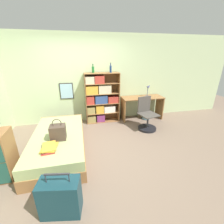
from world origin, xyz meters
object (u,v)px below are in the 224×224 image
(desk_lamp, at_px, (148,88))
(waste_bin, at_px, (146,115))
(desk_chair, at_px, (147,119))
(bed, at_px, (59,142))
(suitcase, at_px, (61,197))
(bottle_green, at_px, (93,69))
(handbag, at_px, (58,132))
(desk, at_px, (142,103))
(bottle_brown, at_px, (111,69))
(book_stack_on_bed, at_px, (49,148))
(bookcase, at_px, (100,99))

(desk_lamp, xyz_separation_m, waste_bin, (-0.06, -0.11, -0.89))
(desk_chair, bearing_deg, bed, -166.34)
(desk_lamp, distance_m, waste_bin, 0.89)
(desk_chair, bearing_deg, suitcase, -136.49)
(bottle_green, xyz_separation_m, desk_lamp, (1.73, -0.06, -0.61))
(handbag, xyz_separation_m, bottle_green, (0.91, 1.62, 1.04))
(handbag, bearing_deg, desk, 31.83)
(bottle_green, distance_m, desk_lamp, 1.84)
(bottle_green, relative_size, bottle_brown, 0.90)
(book_stack_on_bed, xyz_separation_m, desk_chair, (2.42, 1.13, -0.17))
(suitcase, height_order, waste_bin, suitcase)
(bottle_brown, bearing_deg, handbag, -131.63)
(bottle_green, bearing_deg, bookcase, -9.83)
(desk_lamp, bearing_deg, bottle_green, 178.17)
(handbag, distance_m, desk_lamp, 3.10)
(handbag, relative_size, bottle_green, 1.77)
(bed, height_order, bottle_green, bottle_green)
(bed, relative_size, desk_chair, 2.25)
(bottle_brown, relative_size, desk_chair, 0.30)
(bookcase, bearing_deg, bottle_green, 170.17)
(bookcase, relative_size, desk_chair, 1.65)
(handbag, bearing_deg, desk_chair, 19.24)
(handbag, bearing_deg, bookcase, 56.15)
(bottle_brown, xyz_separation_m, desk, (1.02, -0.07, -1.10))
(suitcase, xyz_separation_m, desk, (2.30, 2.76, 0.26))
(bottle_brown, bearing_deg, bed, -137.10)
(bottle_green, distance_m, desk_chair, 2.08)
(bookcase, bearing_deg, waste_bin, -5.30)
(book_stack_on_bed, relative_size, desk_chair, 0.40)
(book_stack_on_bed, relative_size, desk, 0.28)
(desk, height_order, desk_chair, desk_chair)
(bottle_green, bearing_deg, bottle_brown, -4.84)
(desk_lamp, relative_size, waste_bin, 1.44)
(book_stack_on_bed, distance_m, bookcase, 2.29)
(handbag, relative_size, desk_chair, 0.47)
(handbag, xyz_separation_m, desk_lamp, (2.64, 1.57, 0.42))
(waste_bin, bearing_deg, bed, -154.97)
(bed, height_order, handbag, handbag)
(handbag, relative_size, waste_bin, 1.62)
(bottle_green, relative_size, desk_lamp, 0.64)
(bed, relative_size, suitcase, 3.12)
(desk, bearing_deg, suitcase, -129.84)
(desk, distance_m, desk_lamp, 0.52)
(book_stack_on_bed, height_order, suitcase, suitcase)
(desk, height_order, desk_lamp, desk_lamp)
(desk_chair, height_order, waste_bin, desk_chair)
(desk, relative_size, desk_lamp, 3.39)
(suitcase, distance_m, desk, 3.60)
(handbag, xyz_separation_m, book_stack_on_bed, (-0.13, -0.33, -0.12))
(bottle_green, bearing_deg, desk_lamp, -1.83)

